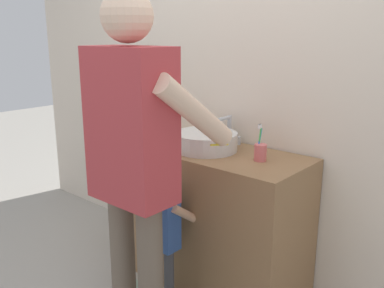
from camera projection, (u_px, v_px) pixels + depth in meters
The scene contains 7 objects.
back_wall at pixel (240, 71), 2.74m from camera, with size 4.40×0.08×2.70m.
vanity_cabinet at pixel (207, 216), 2.74m from camera, with size 1.26×0.54×0.89m, color olive.
sink_basin at pixel (206, 141), 2.60m from camera, with size 0.39×0.39×0.11m.
faucet at pixel (228, 131), 2.76m from camera, with size 0.18×0.14×0.18m.
toothbrush_cup at pixel (260, 151), 2.38m from camera, with size 0.07×0.07×0.21m.
child_toddler at pixel (163, 227), 2.43m from camera, with size 0.26×0.26×0.85m.
adult_parent at pixel (135, 149), 1.98m from camera, with size 0.55×0.58×1.77m.
Camera 1 is at (1.58, -1.68, 1.59)m, focal length 39.75 mm.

